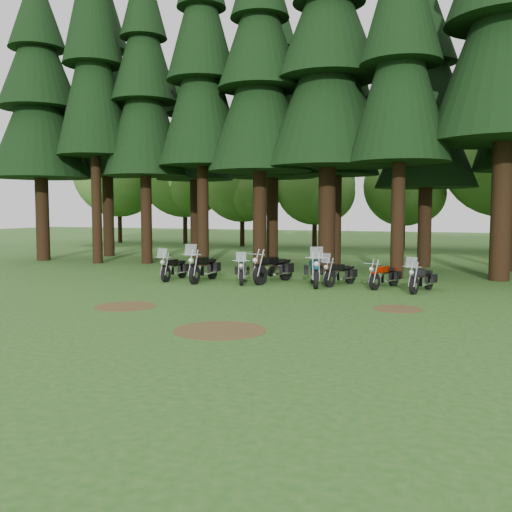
{
  "coord_description": "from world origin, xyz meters",
  "views": [
    {
      "loc": [
        6.67,
        -15.97,
        2.83
      ],
      "look_at": [
        -1.65,
        5.0,
        1.0
      ],
      "focal_mm": 40.0,
      "sensor_mm": 36.0,
      "label": 1
    }
  ],
  "objects_px": {
    "motorcycle_4": "(314,272)",
    "motorcycle_6": "(385,277)",
    "motorcycle_1": "(204,269)",
    "motorcycle_2": "(242,272)",
    "motorcycle_5": "(340,274)",
    "motorcycle_3": "(273,269)",
    "motorcycle_7": "(422,280)",
    "motorcycle_0": "(174,269)"
  },
  "relations": [
    {
      "from": "motorcycle_4",
      "to": "motorcycle_6",
      "type": "relative_size",
      "value": 1.25
    },
    {
      "from": "motorcycle_1",
      "to": "motorcycle_6",
      "type": "bearing_deg",
      "value": 3.77
    },
    {
      "from": "motorcycle_2",
      "to": "motorcycle_5",
      "type": "xyz_separation_m",
      "value": [
        3.7,
        0.73,
        -0.0
      ]
    },
    {
      "from": "motorcycle_3",
      "to": "motorcycle_4",
      "type": "bearing_deg",
      "value": 5.31
    },
    {
      "from": "motorcycle_6",
      "to": "motorcycle_7",
      "type": "height_order",
      "value": "motorcycle_7"
    },
    {
      "from": "motorcycle_7",
      "to": "motorcycle_3",
      "type": "bearing_deg",
      "value": -170.22
    },
    {
      "from": "motorcycle_0",
      "to": "motorcycle_3",
      "type": "bearing_deg",
      "value": 6.91
    },
    {
      "from": "motorcycle_2",
      "to": "motorcycle_3",
      "type": "height_order",
      "value": "motorcycle_2"
    },
    {
      "from": "motorcycle_3",
      "to": "motorcycle_6",
      "type": "height_order",
      "value": "motorcycle_3"
    },
    {
      "from": "motorcycle_3",
      "to": "motorcycle_6",
      "type": "relative_size",
      "value": 1.27
    },
    {
      "from": "motorcycle_4",
      "to": "motorcycle_0",
      "type": "bearing_deg",
      "value": 165.05
    },
    {
      "from": "motorcycle_1",
      "to": "motorcycle_5",
      "type": "xyz_separation_m",
      "value": [
        5.27,
        0.88,
        -0.09
      ]
    },
    {
      "from": "motorcycle_0",
      "to": "motorcycle_4",
      "type": "relative_size",
      "value": 0.89
    },
    {
      "from": "motorcycle_5",
      "to": "motorcycle_7",
      "type": "relative_size",
      "value": 0.98
    },
    {
      "from": "motorcycle_1",
      "to": "motorcycle_6",
      "type": "distance_m",
      "value": 6.98
    },
    {
      "from": "motorcycle_4",
      "to": "motorcycle_5",
      "type": "xyz_separation_m",
      "value": [
        0.88,
        0.43,
        -0.09
      ]
    },
    {
      "from": "motorcycle_0",
      "to": "motorcycle_4",
      "type": "height_order",
      "value": "motorcycle_4"
    },
    {
      "from": "motorcycle_0",
      "to": "motorcycle_1",
      "type": "height_order",
      "value": "motorcycle_1"
    },
    {
      "from": "motorcycle_2",
      "to": "motorcycle_5",
      "type": "relative_size",
      "value": 1.0
    },
    {
      "from": "motorcycle_5",
      "to": "motorcycle_7",
      "type": "height_order",
      "value": "motorcycle_7"
    },
    {
      "from": "motorcycle_1",
      "to": "motorcycle_3",
      "type": "bearing_deg",
      "value": 13.37
    },
    {
      "from": "motorcycle_2",
      "to": "motorcycle_1",
      "type": "bearing_deg",
      "value": 163.93
    },
    {
      "from": "motorcycle_0",
      "to": "motorcycle_6",
      "type": "xyz_separation_m",
      "value": [
        8.29,
        0.74,
        -0.04
      ]
    },
    {
      "from": "motorcycle_1",
      "to": "motorcycle_2",
      "type": "bearing_deg",
      "value": 2.9
    },
    {
      "from": "motorcycle_1",
      "to": "motorcycle_3",
      "type": "height_order",
      "value": "motorcycle_1"
    },
    {
      "from": "motorcycle_0",
      "to": "motorcycle_7",
      "type": "distance_m",
      "value": 9.64
    },
    {
      "from": "motorcycle_2",
      "to": "motorcycle_3",
      "type": "xyz_separation_m",
      "value": [
        1.08,
        0.61,
        0.09
      ]
    },
    {
      "from": "motorcycle_0",
      "to": "motorcycle_5",
      "type": "relative_size",
      "value": 1.08
    },
    {
      "from": "motorcycle_2",
      "to": "motorcycle_6",
      "type": "distance_m",
      "value": 5.4
    },
    {
      "from": "motorcycle_0",
      "to": "motorcycle_2",
      "type": "relative_size",
      "value": 1.08
    },
    {
      "from": "motorcycle_5",
      "to": "motorcycle_7",
      "type": "distance_m",
      "value": 3.08
    },
    {
      "from": "motorcycle_5",
      "to": "motorcycle_3",
      "type": "bearing_deg",
      "value": -157.32
    },
    {
      "from": "motorcycle_4",
      "to": "motorcycle_6",
      "type": "xyz_separation_m",
      "value": [
        2.54,
        0.32,
        -0.1
      ]
    },
    {
      "from": "motorcycle_1",
      "to": "motorcycle_4",
      "type": "relative_size",
      "value": 1.03
    },
    {
      "from": "motorcycle_7",
      "to": "motorcycle_6",
      "type": "bearing_deg",
      "value": 173.15
    },
    {
      "from": "motorcycle_3",
      "to": "motorcycle_7",
      "type": "xyz_separation_m",
      "value": [
        5.63,
        -0.54,
        -0.09
      ]
    },
    {
      "from": "motorcycle_2",
      "to": "motorcycle_7",
      "type": "bearing_deg",
      "value": -20.92
    },
    {
      "from": "motorcycle_3",
      "to": "motorcycle_4",
      "type": "distance_m",
      "value": 1.77
    },
    {
      "from": "motorcycle_5",
      "to": "motorcycle_2",
      "type": "bearing_deg",
      "value": -148.81
    },
    {
      "from": "motorcycle_2",
      "to": "motorcycle_4",
      "type": "distance_m",
      "value": 2.84
    },
    {
      "from": "motorcycle_2",
      "to": "motorcycle_6",
      "type": "height_order",
      "value": "motorcycle_2"
    },
    {
      "from": "motorcycle_5",
      "to": "motorcycle_6",
      "type": "height_order",
      "value": "motorcycle_5"
    }
  ]
}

